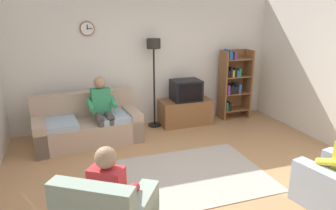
# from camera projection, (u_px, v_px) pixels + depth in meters

# --- Properties ---
(ground_plane) EXTENTS (12.00, 12.00, 0.00)m
(ground_plane) POSITION_uv_depth(u_px,v_px,m) (196.00, 178.00, 4.64)
(ground_plane) COLOR #B27F51
(back_wall_assembly) EXTENTS (6.20, 0.17, 2.70)m
(back_wall_assembly) POSITION_uv_depth(u_px,v_px,m) (147.00, 61.00, 6.66)
(back_wall_assembly) COLOR silver
(back_wall_assembly) RESTS_ON ground_plane
(couch) EXTENTS (1.97, 1.06, 0.90)m
(couch) POSITION_uv_depth(u_px,v_px,m) (88.00, 126.00, 5.85)
(couch) COLOR tan
(couch) RESTS_ON ground_plane
(tv_stand) EXTENTS (1.10, 0.56, 0.54)m
(tv_stand) POSITION_uv_depth(u_px,v_px,m) (185.00, 112.00, 6.83)
(tv_stand) COLOR brown
(tv_stand) RESTS_ON ground_plane
(tv) EXTENTS (0.60, 0.49, 0.44)m
(tv) POSITION_uv_depth(u_px,v_px,m) (186.00, 90.00, 6.67)
(tv) COLOR black
(tv) RESTS_ON tv_stand
(bookshelf) EXTENTS (0.68, 0.36, 1.57)m
(bookshelf) POSITION_uv_depth(u_px,v_px,m) (233.00, 83.00, 7.10)
(bookshelf) COLOR brown
(bookshelf) RESTS_ON ground_plane
(floor_lamp) EXTENTS (0.28, 0.28, 1.85)m
(floor_lamp) POSITION_uv_depth(u_px,v_px,m) (154.00, 58.00, 6.37)
(floor_lamp) COLOR black
(floor_lamp) RESTS_ON ground_plane
(area_rug) EXTENTS (2.20, 1.70, 0.01)m
(area_rug) POSITION_uv_depth(u_px,v_px,m) (191.00, 175.00, 4.72)
(area_rug) COLOR #AD9E8E
(area_rug) RESTS_ON ground_plane
(person_on_couch) EXTENTS (0.54, 0.56, 1.24)m
(person_on_couch) POSITION_uv_depth(u_px,v_px,m) (102.00, 107.00, 5.73)
(person_on_couch) COLOR #338C59
(person_on_couch) RESTS_ON ground_plane
(person_in_left_armchair) EXTENTS (0.61, 0.64, 1.12)m
(person_in_left_armchair) POSITION_uv_depth(u_px,v_px,m) (112.00, 190.00, 3.22)
(person_in_left_armchair) COLOR red
(person_in_left_armchair) RESTS_ON ground_plane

